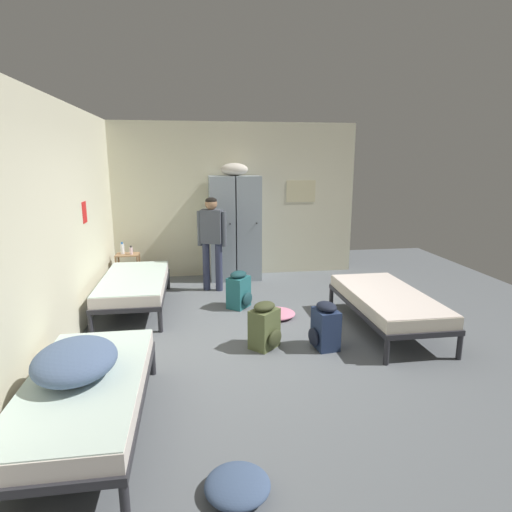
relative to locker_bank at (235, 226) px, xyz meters
name	(u,v)px	position (x,y,z in m)	size (l,w,h in m)	color
ground_plane	(259,336)	(0.03, -2.65, -0.97)	(9.37, 9.37, 0.00)	slate
room_backdrop	(158,213)	(-1.22, -1.36, 0.42)	(4.49, 5.91, 2.78)	beige
locker_bank	(235,226)	(0.00, 0.00, 0.00)	(0.90, 0.55, 2.07)	#8C99A3
shelf_unit	(128,267)	(-1.85, -0.25, -0.62)	(0.38, 0.30, 0.57)	#99704C
bed_left_rear	(134,284)	(-1.60, -1.42, -0.59)	(0.90, 1.90, 0.49)	#28282D
bed_left_front	(85,391)	(-1.60, -4.34, -0.59)	(0.90, 1.90, 0.49)	#28282D
bed_right	(387,301)	(1.67, -2.66, -0.59)	(0.90, 1.90, 0.49)	#28282D
bedding_heap	(75,360)	(-1.67, -4.30, -0.35)	(0.63, 0.74, 0.27)	slate
person_traveler	(212,235)	(-0.44, -0.66, -0.04)	(0.47, 0.29, 1.54)	#2D334C
water_bottle	(122,249)	(-1.93, -0.23, -0.31)	(0.06, 0.06, 0.20)	white
lotion_bottle	(131,251)	(-1.78, -0.29, -0.33)	(0.05, 0.05, 0.15)	beige
backpack_olive	(265,326)	(0.05, -2.97, -0.71)	(0.42, 0.42, 0.55)	#566038
backpack_teal	(239,290)	(-0.10, -1.57, -0.71)	(0.42, 0.41, 0.55)	#23666B
backpack_navy	(325,326)	(0.73, -3.08, -0.71)	(0.36, 0.35, 0.55)	navy
clothes_pile_denim	(237,485)	(-0.50, -5.13, -0.90)	(0.44, 0.43, 0.13)	#42567A
clothes_pile_pink	(276,314)	(0.37, -2.03, -0.92)	(0.53, 0.50, 0.10)	pink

